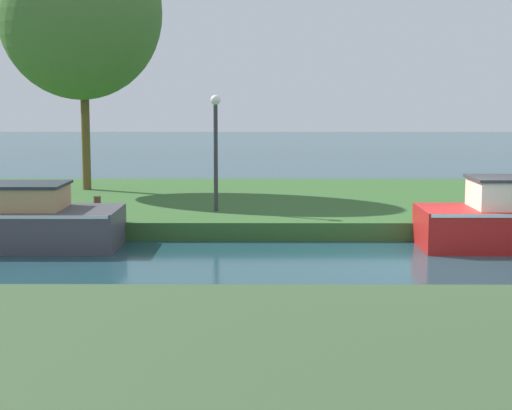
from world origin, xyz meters
The scene contains 6 objects.
ground_plane centered at (0.00, 0.00, 0.00)m, with size 120.00×120.00×0.00m, color #1C3F48.
riverbank_far centered at (0.00, 7.00, 0.20)m, with size 72.00×10.00×0.40m, color #305A28.
willow_tree_left centered at (-8.59, 8.28, 5.50)m, with size 4.69×3.99×7.57m.
lamp_post centered at (-4.51, 3.92, 2.15)m, with size 0.24×0.24×2.77m.
mooring_post_near centered at (1.51, 2.74, 0.78)m, with size 0.13×0.13×0.76m, color #52341F.
mooring_post_far centered at (-7.13, 2.74, 0.65)m, with size 0.16×0.16×0.50m, color #4B3528.
Camera 1 is at (-3.44, -15.98, 3.12)m, focal length 58.78 mm.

